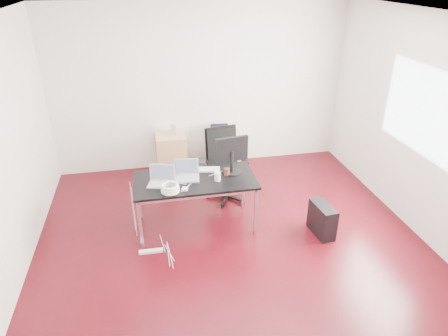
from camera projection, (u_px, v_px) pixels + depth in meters
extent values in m
plane|color=#3A060D|center=(232.00, 245.00, 5.19)|extent=(5.00, 5.00, 0.00)
plane|color=silver|center=(235.00, 16.00, 3.92)|extent=(5.00, 5.00, 0.00)
plane|color=silver|center=(201.00, 88.00, 6.74)|extent=(5.00, 0.00, 5.00)
plane|color=silver|center=(326.00, 313.00, 2.37)|extent=(5.00, 0.00, 5.00)
plane|color=silver|center=(428.00, 130.00, 5.00)|extent=(0.00, 5.00, 5.00)
plane|color=white|center=(420.00, 110.00, 5.08)|extent=(0.00, 1.50, 1.50)
cube|color=black|center=(195.00, 180.00, 5.27)|extent=(1.60, 0.80, 0.03)
cube|color=silver|center=(140.00, 224.00, 5.00)|extent=(0.04, 0.04, 0.70)
cube|color=silver|center=(140.00, 196.00, 5.61)|extent=(0.04, 0.04, 0.70)
cube|color=silver|center=(256.00, 211.00, 5.26)|extent=(0.04, 0.04, 0.70)
cube|color=silver|center=(243.00, 186.00, 5.87)|extent=(0.04, 0.04, 0.70)
cylinder|color=black|center=(227.00, 185.00, 6.13)|extent=(0.06, 0.06, 0.47)
cube|color=black|center=(227.00, 170.00, 6.01)|extent=(0.55, 0.54, 0.06)
cube|color=black|center=(222.00, 146.00, 6.06)|extent=(0.47, 0.18, 0.55)
cube|color=tan|center=(171.00, 154.00, 6.88)|extent=(0.50, 0.50, 0.70)
cube|color=tan|center=(224.00, 149.00, 7.04)|extent=(0.50, 0.50, 0.70)
cube|color=black|center=(322.00, 219.00, 5.33)|extent=(0.25, 0.47, 0.44)
cylinder|color=black|center=(202.00, 168.00, 6.87)|extent=(0.31, 0.31, 0.28)
cube|color=white|center=(151.00, 251.00, 5.05)|extent=(0.30, 0.06, 0.04)
cube|color=silver|center=(161.00, 185.00, 5.12)|extent=(0.38, 0.31, 0.01)
cube|color=silver|center=(162.00, 172.00, 5.16)|extent=(0.33, 0.13, 0.22)
cube|color=#475166|center=(162.00, 173.00, 5.16)|extent=(0.29, 0.11, 0.18)
cube|color=silver|center=(187.00, 179.00, 5.25)|extent=(0.36, 0.27, 0.01)
cube|color=silver|center=(186.00, 167.00, 5.30)|extent=(0.33, 0.09, 0.22)
cube|color=#475166|center=(186.00, 167.00, 5.30)|extent=(0.29, 0.07, 0.18)
cylinder|color=black|center=(232.00, 172.00, 5.43)|extent=(0.26, 0.26, 0.02)
cylinder|color=black|center=(232.00, 161.00, 5.36)|extent=(0.05, 0.05, 0.30)
cube|color=black|center=(232.00, 149.00, 5.30)|extent=(0.45, 0.11, 0.34)
cube|color=#475166|center=(231.00, 148.00, 5.32)|extent=(0.39, 0.06, 0.29)
cube|color=white|center=(204.00, 170.00, 5.48)|extent=(0.46, 0.20, 0.02)
cylinder|color=white|center=(217.00, 176.00, 5.20)|extent=(0.10, 0.10, 0.12)
cylinder|color=#52271C|center=(227.00, 172.00, 5.34)|extent=(0.10, 0.10, 0.10)
torus|color=white|center=(170.00, 191.00, 4.96)|extent=(0.24, 0.24, 0.04)
torus|color=white|center=(170.00, 188.00, 4.94)|extent=(0.23, 0.23, 0.04)
torus|color=white|center=(170.00, 186.00, 4.92)|extent=(0.22, 0.22, 0.04)
cube|color=white|center=(185.00, 189.00, 5.00)|extent=(0.09, 0.09, 0.03)
cube|color=#9E9E9E|center=(173.00, 130.00, 6.69)|extent=(0.11, 0.10, 0.18)
cube|color=black|center=(220.00, 128.00, 6.87)|extent=(0.31, 0.26, 0.09)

